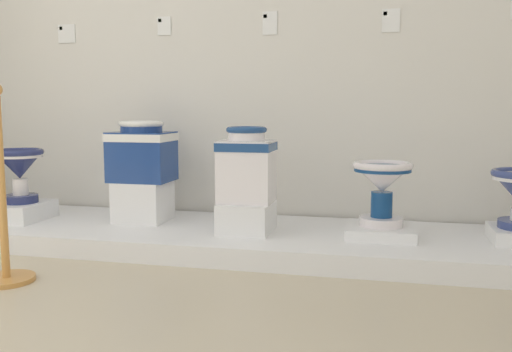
{
  "coord_description": "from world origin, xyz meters",
  "views": [
    {
      "loc": [
        2.99,
        -0.84,
        0.87
      ],
      "look_at": [
        2.23,
        2.4,
        0.45
      ],
      "focal_mm": 38.54,
      "sensor_mm": 36.0,
      "label": 1
    }
  ],
  "objects_px": {
    "antique_toilet_leftmost": "(19,166)",
    "info_placard_first": "(67,34)",
    "plinth_block_squat_floral": "(381,231)",
    "stanchion_post_near_left": "(4,229)",
    "info_placard_fourth": "(391,20)",
    "antique_toilet_squat_floral": "(382,182)",
    "plinth_block_leftmost": "(22,211)",
    "plinth_block_pale_glazed": "(143,201)",
    "antique_toilet_rightmost": "(247,164)",
    "plinth_block_rightmost": "(247,217)",
    "info_placard_third": "(270,23)",
    "info_placard_second": "(164,26)",
    "antique_toilet_pale_glazed": "(142,150)"
  },
  "relations": [
    {
      "from": "antique_toilet_leftmost",
      "to": "info_placard_fourth",
      "type": "xyz_separation_m",
      "value": [
        2.38,
        0.57,
        0.95
      ]
    },
    {
      "from": "plinth_block_rightmost",
      "to": "info_placard_first",
      "type": "height_order",
      "value": "info_placard_first"
    },
    {
      "from": "antique_toilet_rightmost",
      "to": "plinth_block_squat_floral",
      "type": "bearing_deg",
      "value": 3.7
    },
    {
      "from": "antique_toilet_squat_floral",
      "to": "info_placard_first",
      "type": "xyz_separation_m",
      "value": [
        -2.32,
        0.51,
        0.97
      ]
    },
    {
      "from": "antique_toilet_leftmost",
      "to": "antique_toilet_rightmost",
      "type": "distance_m",
      "value": 1.56
    },
    {
      "from": "antique_toilet_rightmost",
      "to": "antique_toilet_leftmost",
      "type": "bearing_deg",
      "value": -179.82
    },
    {
      "from": "plinth_block_leftmost",
      "to": "stanchion_post_near_left",
      "type": "xyz_separation_m",
      "value": [
        0.53,
        -0.86,
        0.09
      ]
    },
    {
      "from": "antique_toilet_leftmost",
      "to": "info_placard_first",
      "type": "bearing_deg",
      "value": 86.22
    },
    {
      "from": "antique_toilet_leftmost",
      "to": "info_placard_third",
      "type": "xyz_separation_m",
      "value": [
        1.58,
        0.57,
        0.96
      ]
    },
    {
      "from": "info_placard_second",
      "to": "info_placard_fourth",
      "type": "xyz_separation_m",
      "value": [
        1.57,
        0.0,
        -0.02
      ]
    },
    {
      "from": "stanchion_post_near_left",
      "to": "plinth_block_rightmost",
      "type": "bearing_deg",
      "value": 39.91
    },
    {
      "from": "plinth_block_leftmost",
      "to": "plinth_block_squat_floral",
      "type": "relative_size",
      "value": 0.99
    },
    {
      "from": "plinth_block_squat_floral",
      "to": "antique_toilet_rightmost",
      "type": "bearing_deg",
      "value": -176.3
    },
    {
      "from": "info_placard_third",
      "to": "antique_toilet_pale_glazed",
      "type": "bearing_deg",
      "value": -152.04
    },
    {
      "from": "info_placard_third",
      "to": "plinth_block_squat_floral",
      "type": "bearing_deg",
      "value": -33.51
    },
    {
      "from": "antique_toilet_rightmost",
      "to": "info_placard_third",
      "type": "height_order",
      "value": "info_placard_third"
    },
    {
      "from": "plinth_block_squat_floral",
      "to": "stanchion_post_near_left",
      "type": "height_order",
      "value": "stanchion_post_near_left"
    },
    {
      "from": "info_placard_first",
      "to": "info_placard_fourth",
      "type": "bearing_deg",
      "value": -0.0
    },
    {
      "from": "antique_toilet_pale_glazed",
      "to": "stanchion_post_near_left",
      "type": "distance_m",
      "value": 1.1
    },
    {
      "from": "plinth_block_pale_glazed",
      "to": "antique_toilet_leftmost",
      "type": "bearing_deg",
      "value": -168.79
    },
    {
      "from": "info_placard_third",
      "to": "stanchion_post_near_left",
      "type": "height_order",
      "value": "info_placard_third"
    },
    {
      "from": "plinth_block_squat_floral",
      "to": "info_placard_fourth",
      "type": "relative_size",
      "value": 2.66
    },
    {
      "from": "plinth_block_rightmost",
      "to": "info_placard_fourth",
      "type": "bearing_deg",
      "value": 34.62
    },
    {
      "from": "plinth_block_squat_floral",
      "to": "antique_toilet_squat_floral",
      "type": "relative_size",
      "value": 1.05
    },
    {
      "from": "antique_toilet_pale_glazed",
      "to": "stanchion_post_near_left",
      "type": "xyz_separation_m",
      "value": [
        -0.28,
        -1.02,
        -0.32
      ]
    },
    {
      "from": "antique_toilet_rightmost",
      "to": "info_placard_second",
      "type": "xyz_separation_m",
      "value": [
        -0.75,
        0.57,
        0.91
      ]
    },
    {
      "from": "plinth_block_leftmost",
      "to": "antique_toilet_rightmost",
      "type": "bearing_deg",
      "value": 0.18
    },
    {
      "from": "plinth_block_pale_glazed",
      "to": "plinth_block_squat_floral",
      "type": "distance_m",
      "value": 1.55
    },
    {
      "from": "antique_toilet_rightmost",
      "to": "stanchion_post_near_left",
      "type": "bearing_deg",
      "value": -140.09
    },
    {
      "from": "plinth_block_squat_floral",
      "to": "info_placard_third",
      "type": "height_order",
      "value": "info_placard_third"
    },
    {
      "from": "plinth_block_pale_glazed",
      "to": "info_placard_second",
      "type": "relative_size",
      "value": 2.5
    },
    {
      "from": "antique_toilet_squat_floral",
      "to": "info_placard_fourth",
      "type": "distance_m",
      "value": 1.11
    },
    {
      "from": "plinth_block_squat_floral",
      "to": "antique_toilet_leftmost",
      "type": "bearing_deg",
      "value": -178.63
    },
    {
      "from": "plinth_block_leftmost",
      "to": "info_placard_first",
      "type": "height_order",
      "value": "info_placard_first"
    },
    {
      "from": "antique_toilet_rightmost",
      "to": "info_placard_fourth",
      "type": "distance_m",
      "value": 1.34
    },
    {
      "from": "plinth_block_rightmost",
      "to": "info_placard_third",
      "type": "height_order",
      "value": "info_placard_third"
    },
    {
      "from": "plinth_block_squat_floral",
      "to": "info_placard_first",
      "type": "distance_m",
      "value": 2.69
    },
    {
      "from": "antique_toilet_leftmost",
      "to": "info_placard_fourth",
      "type": "bearing_deg",
      "value": 13.47
    },
    {
      "from": "antique_toilet_leftmost",
      "to": "stanchion_post_near_left",
      "type": "distance_m",
      "value": 1.03
    },
    {
      "from": "plinth_block_leftmost",
      "to": "antique_toilet_leftmost",
      "type": "relative_size",
      "value": 1.09
    },
    {
      "from": "antique_toilet_pale_glazed",
      "to": "info_placard_second",
      "type": "bearing_deg",
      "value": 89.52
    },
    {
      "from": "antique_toilet_rightmost",
      "to": "antique_toilet_squat_floral",
      "type": "xyz_separation_m",
      "value": [
        0.8,
        0.05,
        -0.09
      ]
    },
    {
      "from": "plinth_block_leftmost",
      "to": "antique_toilet_pale_glazed",
      "type": "xyz_separation_m",
      "value": [
        0.81,
        0.16,
        0.41
      ]
    },
    {
      "from": "plinth_block_leftmost",
      "to": "antique_toilet_leftmost",
      "type": "height_order",
      "value": "antique_toilet_leftmost"
    },
    {
      "from": "antique_toilet_squat_floral",
      "to": "plinth_block_pale_glazed",
      "type": "bearing_deg",
      "value": 176.14
    },
    {
      "from": "antique_toilet_leftmost",
      "to": "antique_toilet_squat_floral",
      "type": "relative_size",
      "value": 0.96
    },
    {
      "from": "antique_toilet_leftmost",
      "to": "info_placard_third",
      "type": "relative_size",
      "value": 2.34
    },
    {
      "from": "antique_toilet_leftmost",
      "to": "plinth_block_squat_floral",
      "type": "xyz_separation_m",
      "value": [
        2.36,
        0.06,
        -0.33
      ]
    },
    {
      "from": "plinth_block_rightmost",
      "to": "stanchion_post_near_left",
      "type": "relative_size",
      "value": 0.36
    },
    {
      "from": "info_placard_fourth",
      "to": "antique_toilet_squat_floral",
      "type": "bearing_deg",
      "value": -92.5
    }
  ]
}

